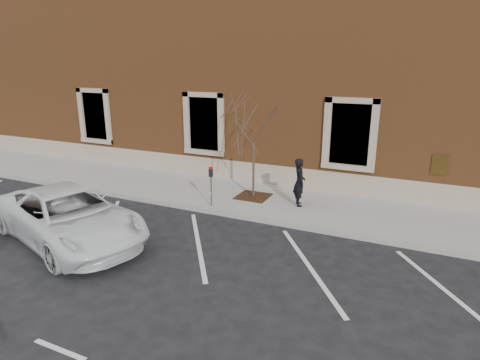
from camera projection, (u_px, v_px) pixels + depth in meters
The scene contains 10 objects.
ground at pixel (232, 217), 13.18m from camera, with size 120.00×120.00×0.00m, color #28282B.
sidewalk_near at pixel (253, 199), 14.68m from camera, with size 40.00×3.50×0.15m, color #ADACA3.
curb_near at pixel (232, 215), 13.12m from camera, with size 40.00×0.12×0.15m, color #9E9E99.
parking_stripes at pixel (198, 243), 11.27m from camera, with size 28.00×4.40×0.01m, color silver, non-canonical shape.
building_civic at pixel (304, 82), 18.78m from camera, with size 40.00×8.62×8.00m.
man at pixel (299, 182), 13.59m from camera, with size 0.60×0.39×1.64m, color black.
parking_meter at pixel (211, 179), 13.45m from camera, with size 0.13×0.10×1.38m.
tree_grate at pixel (253, 196), 14.67m from camera, with size 1.14×1.14×0.03m, color #392612.
sapling at pixel (254, 127), 13.94m from camera, with size 2.19×2.19×3.65m.
white_truck at pixel (68, 216), 11.22m from camera, with size 2.48×5.37×1.49m, color white.
Camera 1 is at (5.40, -11.05, 4.91)m, focal length 30.00 mm.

